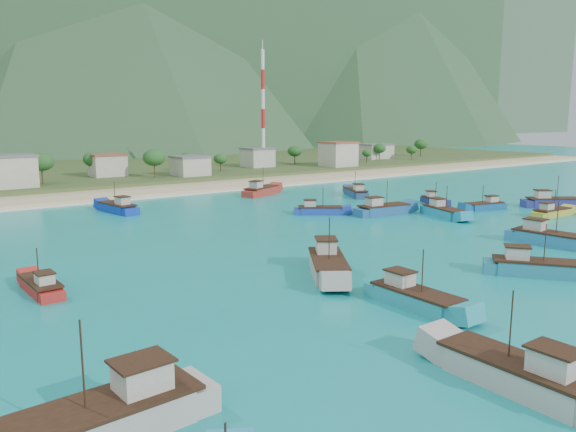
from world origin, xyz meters
TOP-DOWN VIEW (x-y plane):
  - ground at (0.00, 0.00)m, footprint 600.00×600.00m
  - beach at (0.00, 79.00)m, footprint 400.00×18.00m
  - land at (0.00, 140.00)m, footprint 400.00×110.00m
  - surf_line at (0.00, 69.50)m, footprint 400.00×2.50m
  - village at (16.93, 102.35)m, footprint 221.44×29.47m
  - vegetation at (-3.83, 102.87)m, footprint 276.79×25.57m
  - radio_tower at (53.74, 108.00)m, footprint 1.20×1.20m
  - boat_0 at (-44.51, -20.70)m, footprint 13.22×4.59m
  - boat_1 at (23.13, -9.79)m, footprint 4.53×11.81m
  - boat_3 at (56.90, 8.04)m, footprint 11.44×9.56m
  - boat_4 at (19.50, 58.55)m, footprint 12.03×7.84m
  - boat_5 at (22.69, 22.34)m, footprint 11.77×4.78m
  - boat_6 at (43.16, 14.35)m, footprint 9.45×4.55m
  - boat_7 at (35.82, 43.52)m, footprint 7.42×10.68m
  - boat_9 at (-16.44, 54.56)m, footprint 4.83×11.20m
  - boat_10 at (-40.75, 9.97)m, footprint 2.83×8.64m
  - boat_11 at (40.77, 24.97)m, footprint 6.31×8.99m
  - boat_12 at (13.34, 29.83)m, footprint 9.08×7.71m
  - boat_14 at (-13.04, -16.20)m, footprint 3.20×10.57m
  - boat_15 at (30.00, 14.16)m, footprint 6.01×11.01m
  - boat_17 at (-12.26, -2.53)m, footprint 9.99×12.27m
  - boat_22 at (46.23, 2.33)m, footprint 9.26×3.25m
  - boat_25 at (-20.27, -31.54)m, footprint 3.58×11.97m
  - boat_27 at (6.69, -17.11)m, footprint 9.23×10.74m

SIDE VIEW (x-z plane):
  - ground at x=0.00m, z-range 0.00..0.00m
  - beach at x=0.00m, z-range -0.60..0.60m
  - land at x=0.00m, z-range -1.20..1.20m
  - surf_line at x=0.00m, z-range -0.04..0.04m
  - boat_10 at x=-40.75m, z-range -2.00..3.06m
  - boat_11 at x=40.77m, z-range -2.04..3.14m
  - boat_6 at x=43.16m, z-range -2.10..3.27m
  - boat_22 at x=46.23m, z-range -2.11..3.28m
  - boat_12 at x=13.34m, z-range -2.14..3.34m
  - boat_7 at x=35.82m, z-range -2.35..3.80m
  - boat_14 at x=-13.04m, z-range -2.38..3.86m
  - boat_15 at x=30.00m, z-range -2.38..3.86m
  - boat_9 at x=-16.44m, z-range -2.43..3.97m
  - boat_27 at x=6.69m, z-range -2.46..4.04m
  - boat_5 at x=22.69m, z-range -2.54..4.21m
  - boat_1 at x=23.13m, z-range -2.56..4.25m
  - boat_3 at x=56.90m, z-range -2.58..4.29m
  - boat_4 at x=19.50m, z-range -2.58..4.29m
  - boat_25 at x=-20.27m, z-range -2.64..4.42m
  - boat_17 at x=-12.26m, z-range -2.72..4.59m
  - boat_0 at x=-44.51m, z-range -2.84..4.85m
  - village at x=16.93m, z-range 0.91..8.76m
  - vegetation at x=-3.83m, z-range 0.90..9.41m
  - radio_tower at x=53.74m, z-range 1.60..40.13m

